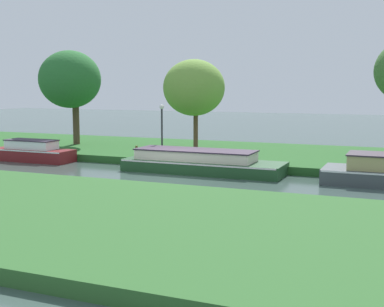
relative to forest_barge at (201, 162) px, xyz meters
The scene contains 9 objects.
ground_plane 1.68m from the forest_barge, 131.62° to the right, with size 120.00×120.00×0.00m, color #3D524B.
riverbank_far 5.90m from the forest_barge, 100.42° to the left, with size 72.00×10.00×0.40m, color #275A24.
riverbank_near 10.26m from the forest_barge, 95.97° to the right, with size 72.00×10.00×0.40m, color #30612B.
forest_barge is the anchor object (origin of this frame).
maroon_narrowboat 10.14m from the forest_barge, behind, with size 4.83×1.55×1.20m.
willow_tree_left 12.50m from the forest_barge, 156.63° to the left, with size 3.84×4.11×6.03m.
willow_tree_centre 7.42m from the forest_barge, 115.41° to the left, with size 3.71×3.73×5.37m.
lamp_post 4.02m from the forest_barge, 146.93° to the left, with size 0.24×0.24×2.78m.
mooring_post_near 4.42m from the forest_barge, 163.36° to the left, with size 0.13×0.13×0.58m, color brown.
Camera 1 is at (10.31, -22.10, 4.13)m, focal length 48.88 mm.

